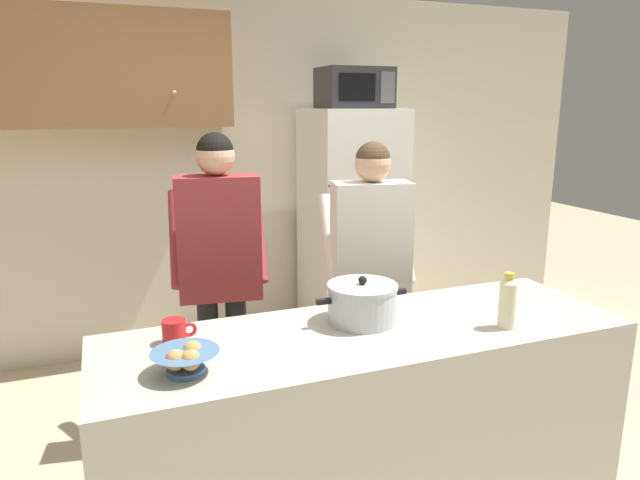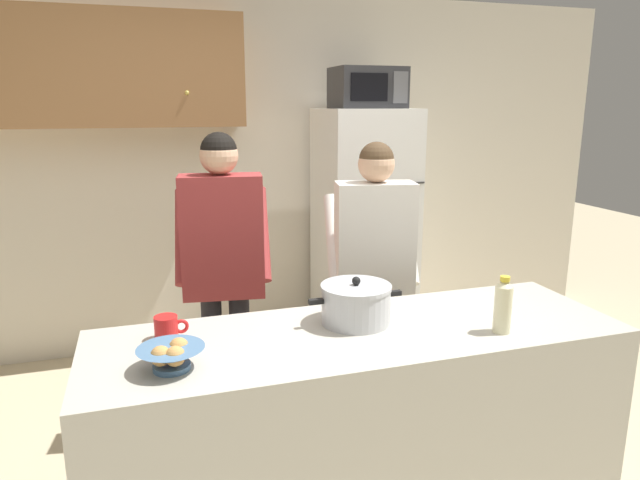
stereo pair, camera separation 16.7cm
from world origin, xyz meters
name	(u,v)px [view 2 (the right image)]	position (x,y,z in m)	size (l,w,h in m)	color
back_wall_unit	(215,152)	(-0.27, 2.25, 1.46)	(6.00, 0.48, 2.60)	beige
kitchen_island	(359,432)	(0.00, 0.00, 0.46)	(2.16, 0.68, 0.92)	#BCB7A8
refrigerator	(364,231)	(0.75, 1.85, 0.89)	(0.64, 0.68, 1.78)	white
microwave	(367,88)	(0.75, 1.83, 1.92)	(0.48, 0.37, 0.28)	#2D2D30
person_near_pot	(223,252)	(-0.42, 0.93, 1.05)	(0.55, 0.47, 1.67)	black
person_by_sink	(374,257)	(0.36, 0.72, 1.01)	(0.56, 0.49, 1.62)	black
cooking_pot	(356,304)	(0.01, 0.09, 1.00)	(0.41, 0.29, 0.20)	silver
coffee_mug	(167,328)	(-0.75, 0.14, 0.97)	(0.13, 0.09, 0.10)	red
bread_bowl	(171,356)	(-0.75, -0.13, 0.97)	(0.23, 0.23, 0.10)	#4C7299
bottle_near_edge	(503,305)	(0.53, -0.18, 1.03)	(0.07, 0.07, 0.23)	beige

